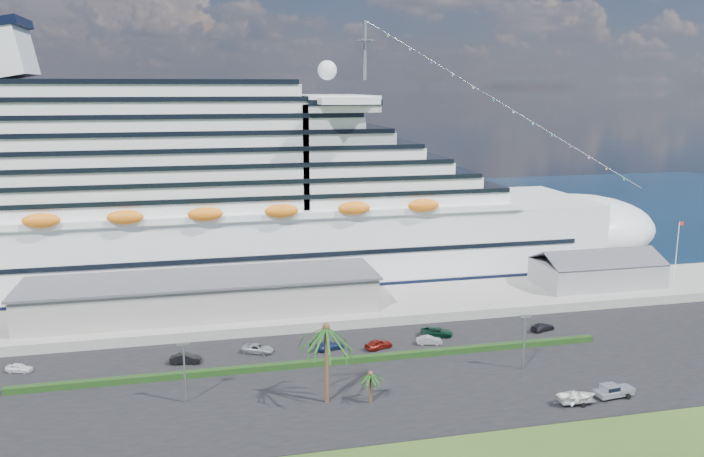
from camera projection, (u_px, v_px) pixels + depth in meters
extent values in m
plane|color=#254617|center=(409.00, 408.00, 88.26)|extent=(420.00, 420.00, 0.00)
cube|color=black|center=(386.00, 374.00, 98.74)|extent=(140.00, 38.00, 0.12)
cube|color=gray|center=(343.00, 307.00, 126.25)|extent=(240.00, 20.00, 1.80)
cube|color=black|center=(281.00, 221.00, 212.30)|extent=(420.00, 160.00, 0.02)
cube|color=silver|center=(225.00, 246.00, 143.30)|extent=(160.00, 30.00, 16.00)
ellipsoid|color=silver|center=(571.00, 229.00, 160.93)|extent=(40.00, 30.00, 16.00)
cube|color=black|center=(226.00, 277.00, 144.68)|extent=(164.00, 30.60, 2.40)
cube|color=silver|center=(160.00, 143.00, 136.29)|extent=(128.00, 26.00, 24.80)
cube|color=silver|center=(331.00, 103.00, 142.38)|extent=(14.00, 38.00, 3.20)
cylinder|color=gray|center=(365.00, 51.00, 141.82)|extent=(0.70, 0.70, 12.00)
ellipsoid|color=orange|center=(205.00, 214.00, 125.36)|extent=(90.00, 2.40, 2.60)
ellipsoid|color=orange|center=(202.00, 189.00, 155.51)|extent=(90.00, 2.40, 2.60)
cube|color=black|center=(225.00, 242.00, 143.14)|extent=(144.00, 30.40, 0.90)
cube|color=gray|center=(204.00, 296.00, 119.95)|extent=(60.00, 14.00, 6.00)
cube|color=#4C4C54|center=(203.00, 278.00, 119.32)|extent=(61.00, 15.00, 0.40)
cube|color=gray|center=(597.00, 273.00, 137.04)|extent=(24.00, 12.00, 4.80)
cube|color=#4C4C54|center=(607.00, 259.00, 133.45)|extent=(24.00, 6.31, 2.74)
cube|color=#4C4C54|center=(590.00, 252.00, 139.17)|extent=(24.00, 6.31, 2.74)
cylinder|color=silver|center=(677.00, 250.00, 140.27)|extent=(0.16, 0.16, 12.00)
cube|color=red|center=(682.00, 223.00, 139.25)|extent=(1.00, 0.04, 0.70)
cube|color=black|center=(325.00, 362.00, 101.65)|extent=(88.00, 1.10, 0.90)
cylinder|color=gray|center=(185.00, 374.00, 88.89)|extent=(0.24, 0.24, 8.00)
cube|color=gray|center=(183.00, 344.00, 88.06)|extent=(1.60, 0.35, 0.35)
cylinder|color=gray|center=(524.00, 343.00, 99.47)|extent=(0.24, 0.24, 8.00)
cube|color=gray|center=(526.00, 316.00, 98.64)|extent=(1.60, 0.35, 0.35)
cylinder|color=#47301E|center=(327.00, 365.00, 88.81)|extent=(0.54, 0.54, 10.50)
sphere|color=#47301E|center=(326.00, 327.00, 87.75)|extent=(0.98, 0.98, 0.98)
cylinder|color=#47301E|center=(370.00, 388.00, 89.23)|extent=(0.35, 0.35, 4.20)
sphere|color=#47301E|center=(371.00, 373.00, 88.80)|extent=(0.73, 0.73, 0.73)
imported|color=white|center=(19.00, 368.00, 99.13)|extent=(4.04, 2.63, 1.28)
imported|color=black|center=(186.00, 359.00, 102.20)|extent=(4.78, 2.28, 1.51)
imported|color=#999BA1|center=(258.00, 349.00, 106.29)|extent=(5.43, 4.10, 1.37)
imported|color=#15234C|center=(330.00, 346.00, 107.53)|extent=(4.97, 2.99, 1.35)
imported|color=maroon|center=(379.00, 344.00, 107.94)|extent=(4.89, 3.22, 1.55)
imported|color=#A0A2A7|center=(429.00, 340.00, 109.86)|extent=(4.27, 2.19, 1.34)
imported|color=black|center=(437.00, 332.00, 113.41)|extent=(5.78, 3.80, 1.48)
imported|color=black|center=(542.00, 327.00, 116.00)|extent=(4.94, 3.23, 1.33)
cylinder|color=black|center=(606.00, 399.00, 89.77)|extent=(0.79, 0.35, 0.77)
cylinder|color=black|center=(598.00, 393.00, 91.51)|extent=(0.79, 0.35, 0.77)
cylinder|color=black|center=(628.00, 397.00, 90.51)|extent=(0.79, 0.35, 0.77)
cylinder|color=black|center=(620.00, 391.00, 92.25)|extent=(0.79, 0.35, 0.77)
cube|color=#A6A9AD|center=(614.00, 392.00, 90.98)|extent=(5.36, 2.44, 0.67)
cube|color=#A6A9AD|center=(624.00, 389.00, 91.21)|extent=(2.49, 2.10, 0.53)
cube|color=#A6A9AD|center=(610.00, 388.00, 90.69)|extent=(2.29, 2.03, 0.91)
cube|color=black|center=(610.00, 387.00, 90.67)|extent=(2.10, 2.06, 0.53)
cube|color=#A6A9AD|center=(599.00, 393.00, 90.45)|extent=(1.05, 1.90, 0.34)
cube|color=gray|center=(577.00, 401.00, 88.93)|extent=(4.83, 1.90, 0.12)
cylinder|color=gray|center=(561.00, 402.00, 88.45)|extent=(2.29, 0.15, 0.08)
cylinder|color=black|center=(583.00, 405.00, 88.18)|extent=(0.67, 0.25, 0.66)
cylinder|color=black|center=(576.00, 399.00, 89.96)|extent=(0.67, 0.25, 0.66)
imported|color=white|center=(577.00, 396.00, 88.81)|extent=(5.37, 3.90, 1.09)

